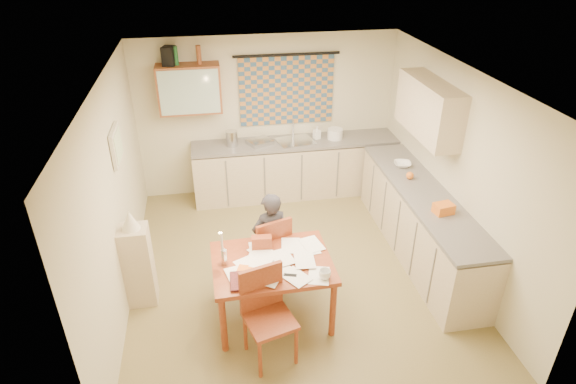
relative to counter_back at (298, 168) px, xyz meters
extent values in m
cube|color=olive|center=(-0.44, -1.95, -0.46)|extent=(4.00, 4.50, 0.02)
cube|color=white|center=(-0.44, -1.95, 2.06)|extent=(4.00, 4.50, 0.02)
cube|color=beige|center=(-0.44, 0.31, 0.80)|extent=(4.00, 0.02, 2.50)
cube|color=beige|center=(-0.44, -4.21, 0.80)|extent=(4.00, 0.02, 2.50)
cube|color=beige|center=(-2.45, -1.95, 0.80)|extent=(0.02, 4.50, 2.50)
cube|color=beige|center=(1.57, -1.95, 0.80)|extent=(0.02, 4.50, 2.50)
cube|color=#2C4D6D|center=(-0.14, 0.27, 1.20)|extent=(1.45, 0.03, 1.05)
cylinder|color=black|center=(-0.14, 0.25, 1.75)|extent=(1.60, 0.04, 0.04)
cube|color=brown|center=(-1.59, 0.13, 1.35)|extent=(0.90, 0.34, 0.70)
cube|color=#99B2A5|center=(-1.59, -0.04, 1.35)|extent=(0.84, 0.02, 0.64)
cube|color=tan|center=(1.39, -1.40, 1.40)|extent=(0.34, 1.30, 0.70)
cube|color=beige|center=(-2.41, -1.55, 1.25)|extent=(0.04, 0.50, 0.40)
cube|color=white|center=(-2.38, -1.55, 1.25)|extent=(0.01, 0.42, 0.32)
cube|color=tan|center=(0.00, 0.00, -0.02)|extent=(3.30, 0.60, 0.86)
cube|color=#585553|center=(0.00, 0.00, 0.45)|extent=(3.30, 0.62, 0.04)
cube|color=tan|center=(1.26, -1.87, -0.02)|extent=(0.60, 2.95, 0.86)
cube|color=#585553|center=(1.26, -1.87, 0.45)|extent=(0.62, 2.95, 0.04)
cube|color=white|center=(1.26, -2.85, -0.02)|extent=(0.57, 0.57, 0.85)
cube|color=black|center=(1.26, -2.85, 0.42)|extent=(0.54, 0.54, 0.03)
cube|color=silver|center=(-0.05, 0.00, 0.43)|extent=(0.63, 0.55, 0.10)
cylinder|color=silver|center=(-0.05, 0.18, 0.61)|extent=(0.04, 0.04, 0.28)
cube|color=silver|center=(-0.60, 0.00, 0.50)|extent=(0.44, 0.42, 0.06)
cylinder|color=silver|center=(-1.03, 0.00, 0.59)|extent=(0.20, 0.20, 0.24)
cylinder|color=white|center=(0.59, 0.00, 0.55)|extent=(0.30, 0.30, 0.16)
imported|color=white|center=(0.31, 0.05, 0.57)|extent=(0.16, 0.16, 0.21)
imported|color=white|center=(1.26, -1.12, 0.50)|extent=(0.35, 0.35, 0.06)
cube|color=orange|center=(1.26, -2.39, 0.53)|extent=(0.24, 0.19, 0.12)
sphere|color=orange|center=(1.21, -1.50, 0.52)|extent=(0.10, 0.10, 0.10)
cube|color=black|center=(-1.82, 0.13, 1.83)|extent=(0.21, 0.24, 0.26)
cylinder|color=#195926|center=(-1.73, 0.13, 1.83)|extent=(0.09, 0.09, 0.26)
cylinder|color=brown|center=(-1.41, 0.13, 1.83)|extent=(0.09, 0.09, 0.26)
cube|color=maroon|center=(-0.82, -2.73, 0.27)|extent=(1.28, 0.98, 0.05)
cube|color=maroon|center=(-0.79, -2.14, 0.02)|extent=(0.56, 0.56, 0.04)
cube|color=maroon|center=(-0.73, -2.33, 0.28)|extent=(0.43, 0.18, 0.48)
cube|color=maroon|center=(-0.93, -3.33, 0.03)|extent=(0.56, 0.56, 0.04)
cube|color=maroon|center=(-0.98, -3.13, 0.30)|extent=(0.45, 0.16, 0.50)
imported|color=black|center=(-0.75, -2.17, 0.17)|extent=(0.61, 0.53, 1.25)
cube|color=tan|center=(-2.28, -2.23, 0.05)|extent=(0.32, 0.30, 1.00)
cone|color=beige|center=(-2.28, -2.23, 0.66)|extent=(0.20, 0.20, 0.22)
cube|color=maroon|center=(-0.89, -2.49, 0.38)|extent=(0.23, 0.12, 0.16)
imported|color=white|center=(-0.33, -3.10, 0.35)|extent=(0.19, 0.19, 0.10)
imported|color=maroon|center=(-1.28, -3.01, 0.31)|extent=(0.25, 0.31, 0.03)
imported|color=orange|center=(-1.21, -2.87, 0.31)|extent=(0.35, 0.38, 0.02)
cube|color=orange|center=(-1.12, -3.05, 0.32)|extent=(0.13, 0.09, 0.04)
cube|color=black|center=(-0.67, -3.01, 0.31)|extent=(0.14, 0.08, 0.02)
cylinder|color=silver|center=(-1.31, -2.69, 0.39)|extent=(0.07, 0.07, 0.18)
cylinder|color=white|center=(-1.33, -2.69, 0.59)|extent=(0.03, 0.03, 0.22)
sphere|color=#FFCC66|center=(-1.34, -2.72, 0.71)|extent=(0.02, 0.02, 0.02)
cube|color=white|center=(-1.07, -2.76, 0.30)|extent=(0.32, 0.36, 0.00)
cube|color=white|center=(-0.38, -3.05, 0.30)|extent=(0.28, 0.34, 0.00)
cube|color=white|center=(-0.75, -2.87, 0.30)|extent=(0.32, 0.36, 0.00)
cube|color=white|center=(-0.39, -2.56, 0.30)|extent=(0.24, 0.32, 0.00)
cube|color=white|center=(-0.57, -2.50, 0.31)|extent=(0.26, 0.33, 0.00)
cube|color=white|center=(-0.92, -2.51, 0.31)|extent=(0.21, 0.30, 0.00)
cube|color=white|center=(-0.34, -2.52, 0.31)|extent=(0.27, 0.34, 0.00)
cube|color=white|center=(-0.62, -3.05, 0.31)|extent=(0.34, 0.36, 0.00)
cube|color=white|center=(-1.20, -2.91, 0.31)|extent=(0.27, 0.34, 0.00)
cube|color=white|center=(-0.96, -2.67, 0.31)|extent=(0.29, 0.35, 0.00)
cube|color=white|center=(-0.70, -2.71, 0.31)|extent=(0.28, 0.34, 0.00)
cube|color=white|center=(-0.90, -2.58, 0.32)|extent=(0.34, 0.36, 0.00)
cube|color=white|center=(-0.91, -2.72, 0.32)|extent=(0.32, 0.36, 0.00)
cube|color=white|center=(-0.87, -3.01, 0.32)|extent=(0.33, 0.36, 0.00)
cube|color=white|center=(-0.48, -2.80, 0.32)|extent=(0.23, 0.31, 0.00)
camera|label=1|loc=(-1.36, -6.80, 3.44)|focal=30.00mm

